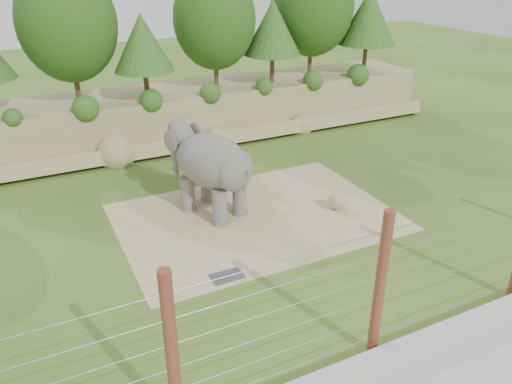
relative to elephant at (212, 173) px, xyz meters
name	(u,v)px	position (x,y,z in m)	size (l,w,h in m)	color
ground	(283,261)	(0.75, -4.10, -1.62)	(90.00, 90.00, 0.00)	#3A551D
back_embankment	(172,63)	(1.34, 8.57, 2.35)	(30.00, 5.52, 8.77)	#8E8154
dirt_patch	(256,217)	(1.25, -1.10, -1.61)	(10.00, 7.00, 0.02)	tan
drain_grate	(227,276)	(-1.23, -4.10, -1.58)	(1.00, 0.60, 0.03)	#262628
elephant	(212,173)	(0.00, 0.00, 0.00)	(1.71, 3.99, 3.23)	#5D5753
stone_ball	(337,201)	(4.31, -1.91, -1.25)	(0.68, 0.68, 0.68)	gray
retaining_wall	(385,358)	(0.75, -9.10, -1.37)	(26.00, 0.35, 0.50)	#ABA99E
barrier_fence	(380,287)	(0.75, -8.60, 0.38)	(20.26, 0.26, 4.00)	brown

